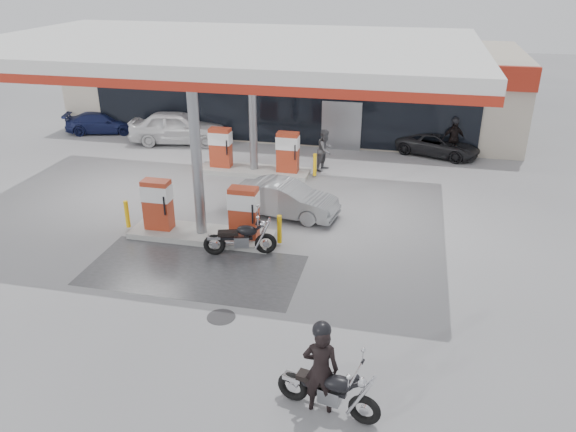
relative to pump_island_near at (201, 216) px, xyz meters
name	(u,v)px	position (x,y,z in m)	size (l,w,h in m)	color
ground	(177,268)	(0.00, -2.00, -0.71)	(90.00, 90.00, 0.00)	gray
wet_patch	(194,270)	(0.50, -2.00, -0.71)	(6.00, 3.00, 0.00)	#4C4C4F
drain_cover	(221,317)	(2.00, -4.00, -0.71)	(0.70, 0.70, 0.01)	#38383A
store_building	(295,85)	(0.01, 13.94, 1.30)	(22.00, 8.22, 4.00)	#B8AC9A
canopy	(225,50)	(0.00, 3.00, 4.56)	(16.00, 10.02, 5.51)	silver
pump_island_near	(201,216)	(0.00, 0.00, 0.00)	(5.14, 1.30, 1.78)	#9E9E99
pump_island_far	(254,156)	(0.00, 6.00, 0.00)	(5.14, 1.30, 1.78)	#9E9E99
main_motorcycle	(330,392)	(5.05, -6.52, -0.23)	(2.08, 0.91, 1.08)	black
biker_main	(321,370)	(4.85, -6.48, 0.23)	(0.69, 0.45, 1.88)	black
parked_motorcycle	(241,239)	(1.54, -0.78, -0.22)	(2.12, 0.91, 1.11)	black
sedan_white	(178,127)	(-4.63, 9.20, 0.05)	(1.80, 4.48, 1.53)	silver
attendant	(325,150)	(2.74, 7.00, 0.15)	(0.83, 0.65, 1.72)	#4C4D51
hatchback_silver	(285,199)	(2.16, 2.20, -0.12)	(1.26, 3.61, 1.19)	gray
parked_car_left	(103,122)	(-9.00, 10.00, -0.19)	(1.46, 3.60, 1.04)	#151C48
parked_car_right	(438,144)	(7.32, 10.00, -0.21)	(1.66, 3.60, 1.00)	black
biker_walking	(453,139)	(7.92, 9.80, 0.13)	(0.99, 0.41, 1.69)	black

